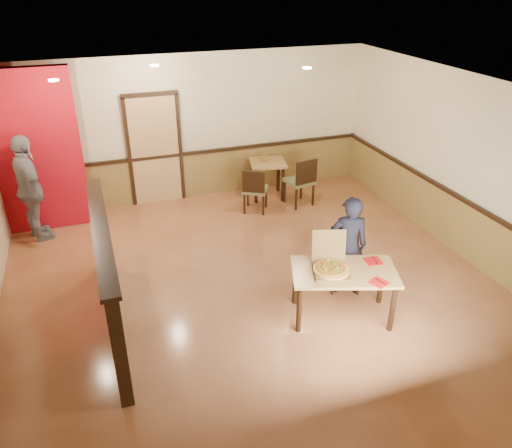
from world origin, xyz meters
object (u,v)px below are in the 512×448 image
Objects in this scene: side_chair_left at (255,189)px; passerby at (30,189)px; diner at (348,246)px; pizza_box at (331,267)px; main_table at (344,277)px; condiment at (265,158)px; side_chair_right at (302,180)px; side_table at (268,170)px; diner_chair at (345,256)px.

passerby is (-3.83, 0.26, 0.44)m from side_chair_left.
diner is 2.36× the size of pizza_box.
main_table is 0.83× the size of passerby.
side_chair_left is at bearing 109.14° from main_table.
pizza_box is 3.94× the size of condiment.
side_chair_right is 4.80m from passerby.
side_chair_right is 1.19× the size of side_table.
condiment is at bearing -105.77° from passerby.
diner_chair is at bearing 67.62° from side_chair_right.
condiment is at bearing 160.03° from side_table.
diner_chair is 2.77m from side_chair_left.
pizza_box is (-1.08, -3.32, 0.24)m from side_chair_right.
pizza_box is at bearing -98.08° from condiment.
diner reaches higher than pizza_box.
side_chair_left is 0.59× the size of diner.
pizza_box is at bearing -98.91° from side_table.
side_chair_left is at bearing -128.43° from side_table.
main_table is 4.03m from side_table.
side_chair_right is 1.56× the size of pizza_box.
pizza_box is (-0.14, -3.34, 0.30)m from side_chair_left.
main_table is 3.50m from side_chair_right.
side_chair_right is at bearing 89.39° from pizza_box.
passerby is (-4.25, 3.00, 0.43)m from diner_chair.
diner_chair is at bearing -90.20° from condiment.
side_table is at bearing -99.39° from side_chair_left.
side_chair_right reaches higher than side_chair_left.
passerby is (-3.87, 3.65, 0.31)m from main_table.
diner_chair is at bearing 127.64° from side_chair_left.
condiment is at bearing 102.99° from main_table.
side_table is at bearing 102.18° from main_table.
side_chair_right reaches higher than diner_chair.
side_table is 3.49m from diner.
passerby is at bearing -175.35° from side_table.
main_table is 1.71× the size of diner_chair.
condiment is at bearing -95.17° from side_chair_left.
diner_chair is 1.08× the size of side_table.
side_table is 4.34m from passerby.
pizza_box is at bearing 61.10° from diner.
side_table is (0.07, 3.35, 0.08)m from diner_chair.
passerby reaches higher than main_table.
passerby is at bearing -14.58° from side_chair_right.
main_table is at bearing 75.95° from diner.
condiment reaches higher than side_table.
condiment is at bearing -72.31° from diner.
diner is 9.33× the size of condiment.
diner_chair is 5.22m from passerby.
main_table is 2.42× the size of pizza_box.
side_chair_left is 0.78m from side_table.
passerby is at bearing 25.23° from side_chair_left.
diner is at bearing 59.86° from pizza_box.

